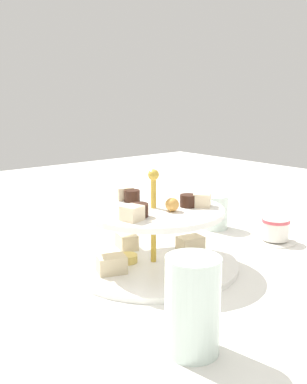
% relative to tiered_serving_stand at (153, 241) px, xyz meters
% --- Properties ---
extents(ground_plane, '(2.40, 2.40, 0.00)m').
position_rel_tiered_serving_stand_xyz_m(ground_plane, '(-0.00, -0.00, -0.05)').
color(ground_plane, silver).
extents(tiered_serving_stand, '(0.31, 0.31, 0.18)m').
position_rel_tiered_serving_stand_xyz_m(tiered_serving_stand, '(0.00, 0.00, 0.00)').
color(tiered_serving_stand, white).
rests_on(tiered_serving_stand, ground_plane).
extents(water_glass_tall_right, '(0.07, 0.07, 0.12)m').
position_rel_tiered_serving_stand_xyz_m(water_glass_tall_right, '(0.14, 0.24, 0.01)').
color(water_glass_tall_right, silver).
rests_on(water_glass_tall_right, ground_plane).
extents(water_glass_short_left, '(0.06, 0.06, 0.08)m').
position_rel_tiered_serving_stand_xyz_m(water_glass_short_left, '(-0.27, -0.09, -0.01)').
color(water_glass_short_left, silver).
rests_on(water_glass_short_left, ground_plane).
extents(teacup_with_saucer, '(0.09, 0.09, 0.05)m').
position_rel_tiered_serving_stand_xyz_m(teacup_with_saucer, '(-0.29, 0.06, -0.03)').
color(teacup_with_saucer, white).
rests_on(teacup_with_saucer, ground_plane).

